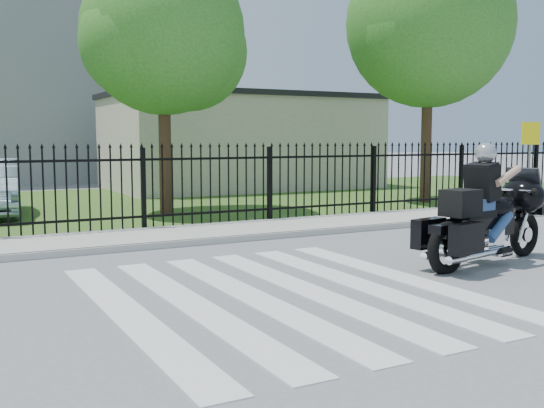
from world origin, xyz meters
name	(u,v)px	position (x,y,z in m)	size (l,w,h in m)	color
ground	(282,294)	(0.00, 0.00, 0.00)	(120.00, 120.00, 0.00)	slate
crosswalk	(282,294)	(0.00, 0.00, 0.01)	(5.00, 5.50, 0.01)	silver
sidewalk	(159,237)	(0.00, 5.00, 0.06)	(40.00, 2.00, 0.12)	#ADAAA3
curb	(176,244)	(0.00, 4.00, 0.06)	(40.00, 0.12, 0.12)	#ADAAA3
grass_strip	(84,206)	(0.00, 12.00, 0.01)	(40.00, 12.00, 0.02)	#32571E
iron_fence	(143,190)	(0.00, 6.00, 0.90)	(26.00, 0.04, 1.80)	black
tree_mid	(163,33)	(1.50, 9.00, 4.67)	(4.20, 4.20, 6.78)	#382316
tree_right	(429,24)	(9.50, 8.00, 5.39)	(5.00, 5.00, 7.90)	#382316
building_low	(241,144)	(7.00, 16.00, 1.75)	(10.00, 6.00, 3.50)	beige
building_low_roof	(240,97)	(7.00, 16.00, 3.60)	(10.20, 6.20, 0.20)	black
motorcycle_rider	(486,214)	(3.77, 0.17, 0.81)	(2.96, 1.33, 1.97)	black
traffic_sign	(530,147)	(10.23, 4.76, 1.76)	(0.48, 0.23, 2.30)	slate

